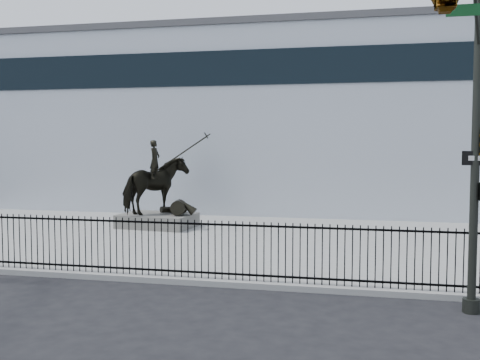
# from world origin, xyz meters

# --- Properties ---
(ground) EXTENTS (120.00, 120.00, 0.00)m
(ground) POSITION_xyz_m (0.00, 0.00, 0.00)
(ground) COLOR black
(ground) RESTS_ON ground
(plaza) EXTENTS (30.00, 12.00, 0.15)m
(plaza) POSITION_xyz_m (0.00, 7.00, 0.07)
(plaza) COLOR gray
(plaza) RESTS_ON ground
(building) EXTENTS (44.00, 14.00, 9.00)m
(building) POSITION_xyz_m (0.00, 20.00, 4.50)
(building) COLOR silver
(building) RESTS_ON ground
(picket_fence) EXTENTS (22.10, 0.10, 1.50)m
(picket_fence) POSITION_xyz_m (0.00, 1.25, 0.90)
(picket_fence) COLOR black
(picket_fence) RESTS_ON plaza
(statue_plinth) EXTENTS (3.10, 2.30, 0.54)m
(statue_plinth) POSITION_xyz_m (-3.49, 9.02, 0.42)
(statue_plinth) COLOR #57544F
(statue_plinth) RESTS_ON plaza
(equestrian_statue) EXTENTS (3.70, 2.50, 3.15)m
(equestrian_statue) POSITION_xyz_m (-3.43, 9.02, 1.83)
(equestrian_statue) COLOR black
(equestrian_statue) RESTS_ON statue_plinth
(traffic_signal_right) EXTENTS (2.17, 6.86, 7.00)m
(traffic_signal_right) POSITION_xyz_m (6.47, -2.00, 4.85)
(traffic_signal_right) COLOR black
(traffic_signal_right) RESTS_ON ground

